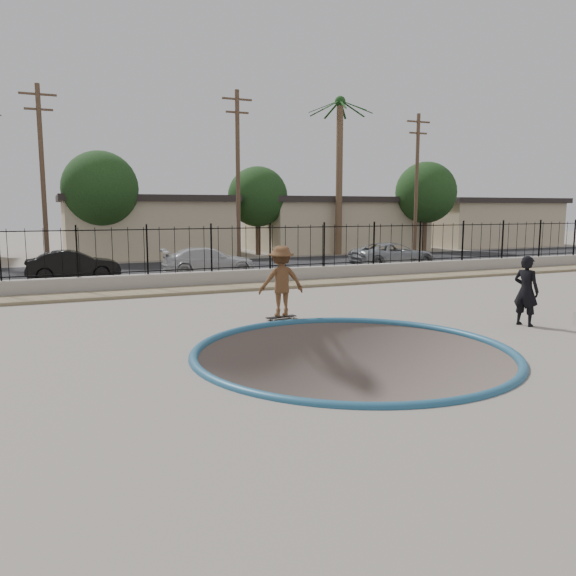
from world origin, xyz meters
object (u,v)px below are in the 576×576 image
(videographer, at_px, (526,291))
(car_d, at_px, (393,255))
(car_b, at_px, (73,265))
(skateboard, at_px, (281,317))
(skater, at_px, (281,285))
(car_c, at_px, (209,261))

(videographer, bearing_deg, car_d, -35.46)
(videographer, height_order, car_b, videographer)
(videographer, bearing_deg, skateboard, 44.17)
(videographer, height_order, car_d, videographer)
(skater, height_order, videographer, skater)
(skateboard, xyz_separation_m, car_b, (-4.96, 11.44, 0.60))
(videographer, distance_m, car_b, 18.17)
(car_c, bearing_deg, skateboard, -179.21)
(skater, bearing_deg, car_b, -59.04)
(car_d, bearing_deg, skater, 133.49)
(car_c, bearing_deg, videographer, -156.22)
(car_d, bearing_deg, car_b, 85.67)
(skateboard, height_order, videographer, videographer)
(videographer, bearing_deg, car_b, 20.40)
(car_c, xyz_separation_m, car_d, (9.81, -0.47, 0.01))
(videographer, relative_size, car_d, 0.41)
(car_b, relative_size, car_d, 0.83)
(videographer, relative_size, car_b, 0.49)
(skateboard, height_order, car_b, car_b)
(skater, height_order, skateboard, skater)
(skateboard, relative_size, car_d, 0.20)
(skateboard, bearing_deg, skater, -7.53)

